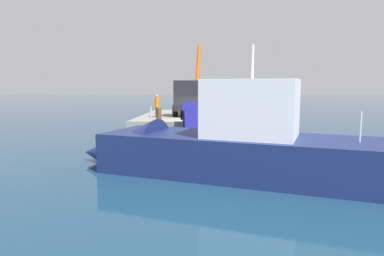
{
  "coord_description": "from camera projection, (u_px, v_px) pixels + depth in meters",
  "views": [
    {
      "loc": [
        24.89,
        1.95,
        3.33
      ],
      "look_at": [
        2.08,
        0.31,
        0.49
      ],
      "focal_mm": 32.39,
      "sensor_mm": 36.0,
      "label": 1
    }
  ],
  "objects": [
    {
      "name": "ground",
      "position": [
        190.0,
        131.0,
        25.18
      ],
      "size": [
        200.0,
        200.0,
        0.0
      ],
      "primitive_type": "plane",
      "color": "navy"
    },
    {
      "name": "dock",
      "position": [
        194.0,
        120.0,
        29.55
      ],
      "size": [
        11.72,
        8.66,
        0.81
      ],
      "primitive_type": "cube",
      "color": "gray",
      "rests_on": "ground"
    },
    {
      "name": "crane_truck",
      "position": [
        192.0,
        98.0,
        28.91
      ],
      "size": [
        9.62,
        2.97,
        6.59
      ],
      "color": "black",
      "rests_on": "dock"
    },
    {
      "name": "dock_worker",
      "position": [
        157.0,
        106.0,
        27.01
      ],
      "size": [
        0.34,
        0.34,
        1.79
      ],
      "color": "#393939",
      "rests_on": "dock"
    },
    {
      "name": "salvaged_car",
      "position": [
        198.0,
        129.0,
        21.84
      ],
      "size": [
        3.82,
        2.46,
        3.6
      ],
      "color": "navy",
      "rests_on": "ground"
    },
    {
      "name": "moored_yacht",
      "position": [
        201.0,
        154.0,
        13.28
      ],
      "size": [
        6.54,
        12.32,
        5.92
      ],
      "color": "navy",
      "rests_on": "ground"
    },
    {
      "name": "piling_near",
      "position": [
        159.0,
        122.0,
        23.03
      ],
      "size": [
        0.33,
        0.33,
        1.8
      ],
      "primitive_type": "cylinder",
      "color": "brown",
      "rests_on": "ground"
    },
    {
      "name": "piling_mid",
      "position": [
        224.0,
        121.0,
        22.9
      ],
      "size": [
        0.36,
        0.36,
        1.91
      ],
      "primitive_type": "cylinder",
      "color": "brown",
      "rests_on": "ground"
    }
  ]
}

